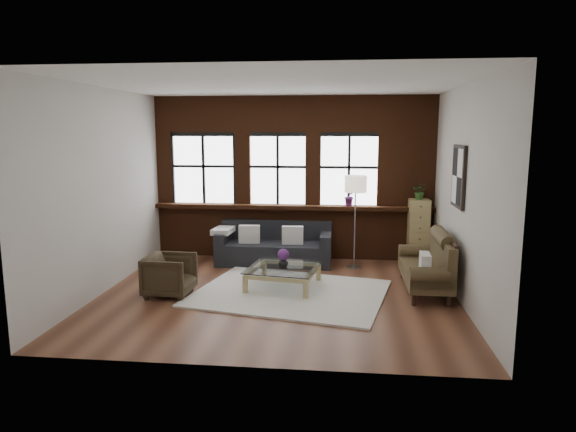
# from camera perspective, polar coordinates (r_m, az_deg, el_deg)

# --- Properties ---
(floor) EXTENTS (5.50, 5.50, 0.00)m
(floor) POSITION_cam_1_polar(r_m,az_deg,el_deg) (8.10, -1.17, -8.74)
(floor) COLOR #562F1F
(floor) RESTS_ON ground
(ceiling) EXTENTS (5.50, 5.50, 0.00)m
(ceiling) POSITION_cam_1_polar(r_m,az_deg,el_deg) (7.73, -1.25, 14.43)
(ceiling) COLOR white
(ceiling) RESTS_ON ground
(wall_back) EXTENTS (5.50, 0.00, 5.50)m
(wall_back) POSITION_cam_1_polar(r_m,az_deg,el_deg) (10.22, 0.57, 4.24)
(wall_back) COLOR beige
(wall_back) RESTS_ON ground
(wall_front) EXTENTS (5.50, 0.00, 5.50)m
(wall_front) POSITION_cam_1_polar(r_m,az_deg,el_deg) (5.31, -4.62, -0.66)
(wall_front) COLOR beige
(wall_front) RESTS_ON ground
(wall_left) EXTENTS (0.00, 5.00, 5.00)m
(wall_left) POSITION_cam_1_polar(r_m,az_deg,el_deg) (8.55, -19.84, 2.65)
(wall_left) COLOR beige
(wall_left) RESTS_ON ground
(wall_right) EXTENTS (0.00, 5.00, 5.00)m
(wall_right) POSITION_cam_1_polar(r_m,az_deg,el_deg) (7.89, 19.03, 2.17)
(wall_right) COLOR beige
(wall_right) RESTS_ON ground
(brick_backwall) EXTENTS (5.50, 0.12, 3.20)m
(brick_backwall) POSITION_cam_1_polar(r_m,az_deg,el_deg) (10.17, 0.54, 4.21)
(brick_backwall) COLOR #4B2311
(brick_backwall) RESTS_ON floor
(sill_ledge) EXTENTS (5.50, 0.30, 0.08)m
(sill_ledge) POSITION_cam_1_polar(r_m,az_deg,el_deg) (10.14, 0.49, 1.01)
(sill_ledge) COLOR #4B2311
(sill_ledge) RESTS_ON brick_backwall
(window_left) EXTENTS (1.38, 0.10, 1.50)m
(window_left) POSITION_cam_1_polar(r_m,az_deg,el_deg) (10.49, -9.33, 5.07)
(window_left) COLOR black
(window_left) RESTS_ON brick_backwall
(window_mid) EXTENTS (1.38, 0.10, 1.50)m
(window_mid) POSITION_cam_1_polar(r_m,az_deg,el_deg) (10.20, -1.14, 5.07)
(window_mid) COLOR black
(window_mid) RESTS_ON brick_backwall
(window_right) EXTENTS (1.38, 0.10, 1.50)m
(window_right) POSITION_cam_1_polar(r_m,az_deg,el_deg) (10.12, 6.78, 4.97)
(window_right) COLOR black
(window_right) RESTS_ON brick_backwall
(wall_poster) EXTENTS (0.05, 0.74, 0.94)m
(wall_poster) POSITION_cam_1_polar(r_m,az_deg,el_deg) (8.15, 18.45, 4.19)
(wall_poster) COLOR black
(wall_poster) RESTS_ON wall_right
(shag_rug) EXTENTS (3.28, 2.80, 0.03)m
(shag_rug) POSITION_cam_1_polar(r_m,az_deg,el_deg) (8.14, 0.23, -8.54)
(shag_rug) COLOR beige
(shag_rug) RESTS_ON floor
(dark_sofa) EXTENTS (2.18, 0.88, 0.79)m
(dark_sofa) POSITION_cam_1_polar(r_m,az_deg,el_deg) (9.86, -1.53, -3.06)
(dark_sofa) COLOR black
(dark_sofa) RESTS_ON floor
(pillow_a) EXTENTS (0.41, 0.17, 0.34)m
(pillow_a) POSITION_cam_1_polar(r_m,az_deg,el_deg) (9.79, -4.32, -2.03)
(pillow_a) COLOR silver
(pillow_a) RESTS_ON dark_sofa
(pillow_b) EXTENTS (0.41, 0.17, 0.34)m
(pillow_b) POSITION_cam_1_polar(r_m,az_deg,el_deg) (9.68, 0.52, -2.14)
(pillow_b) COLOR silver
(pillow_b) RESTS_ON dark_sofa
(vintage_settee) EXTENTS (0.75, 1.69, 0.90)m
(vintage_settee) POSITION_cam_1_polar(r_m,az_deg,el_deg) (8.45, 14.95, -5.12)
(vintage_settee) COLOR #44361F
(vintage_settee) RESTS_ON floor
(pillow_settee) EXTENTS (0.16, 0.39, 0.34)m
(pillow_settee) POSITION_cam_1_polar(r_m,az_deg,el_deg) (7.92, 14.98, -5.25)
(pillow_settee) COLOR silver
(pillow_settee) RESTS_ON vintage_settee
(armchair) EXTENTS (0.73, 0.71, 0.64)m
(armchair) POSITION_cam_1_polar(r_m,az_deg,el_deg) (8.19, -13.00, -6.42)
(armchair) COLOR #2D2316
(armchair) RESTS_ON floor
(coffee_table) EXTENTS (1.24, 1.24, 0.37)m
(coffee_table) POSITION_cam_1_polar(r_m,az_deg,el_deg) (8.38, -0.51, -6.87)
(coffee_table) COLOR tan
(coffee_table) RESTS_ON shag_rug
(vase) EXTENTS (0.18, 0.18, 0.17)m
(vase) POSITION_cam_1_polar(r_m,az_deg,el_deg) (8.31, -0.52, -5.13)
(vase) COLOR #B2B2B2
(vase) RESTS_ON coffee_table
(flowers) EXTENTS (0.19, 0.19, 0.19)m
(flowers) POSITION_cam_1_polar(r_m,az_deg,el_deg) (8.28, -0.52, -4.32)
(flowers) COLOR #5B256C
(flowers) RESTS_ON vase
(drawer_chest) EXTENTS (0.38, 0.38, 1.24)m
(drawer_chest) POSITION_cam_1_polar(r_m,az_deg,el_deg) (10.13, 14.27, -1.69)
(drawer_chest) COLOR tan
(drawer_chest) RESTS_ON floor
(potted_plant_top) EXTENTS (0.32, 0.28, 0.31)m
(potted_plant_top) POSITION_cam_1_polar(r_m,az_deg,el_deg) (10.01, 14.45, 2.68)
(potted_plant_top) COLOR #2D5923
(potted_plant_top) RESTS_ON drawer_chest
(floor_lamp) EXTENTS (0.40, 0.40, 1.87)m
(floor_lamp) POSITION_cam_1_polar(r_m,az_deg,el_deg) (9.52, 7.45, -0.26)
(floor_lamp) COLOR #A5A5A8
(floor_lamp) RESTS_ON floor
(sill_plant) EXTENTS (0.25, 0.22, 0.39)m
(sill_plant) POSITION_cam_1_polar(r_m,az_deg,el_deg) (10.04, 6.91, 2.22)
(sill_plant) COLOR #5B256C
(sill_plant) RESTS_ON sill_ledge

